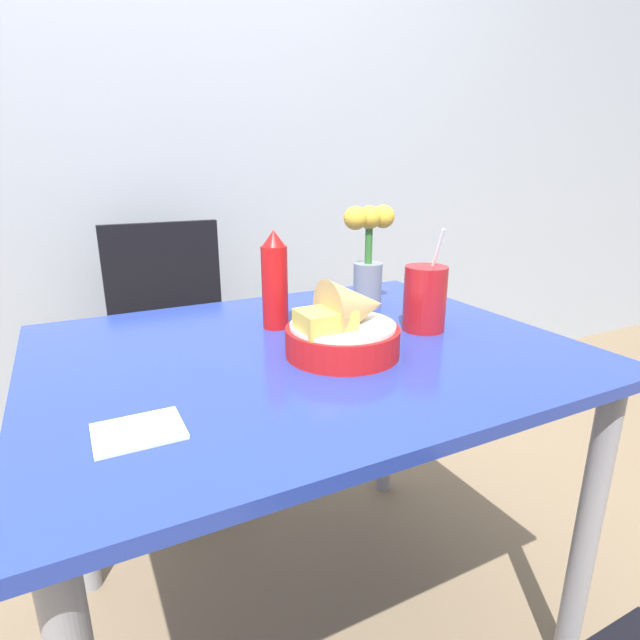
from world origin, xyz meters
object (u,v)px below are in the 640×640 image
Objects in this scene: food_basket at (346,327)px; ketchup_bottle at (275,281)px; flower_vase at (368,253)px; drink_cup at (425,300)px; chair_far_window at (173,333)px.

ketchup_bottle reaches higher than food_basket.
flower_vase is (0.23, 0.28, 0.09)m from food_basket.
chair_far_window is at bearing 115.44° from drink_cup.
chair_far_window is 3.44× the size of flower_vase.
ketchup_bottle is 0.97× the size of drink_cup.
flower_vase is at bearing 10.55° from ketchup_bottle.
drink_cup reaches higher than ketchup_bottle.
flower_vase is at bearing -57.86° from chair_far_window.
chair_far_window is 0.99m from drink_cup.
chair_far_window is at bearing 122.14° from flower_vase.
drink_cup is at bearing -30.21° from ketchup_bottle.
drink_cup is at bearing -64.56° from chair_far_window.
food_basket is 0.24m from drink_cup.
flower_vase reaches higher than food_basket.
food_basket is 1.00× the size of ketchup_bottle.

